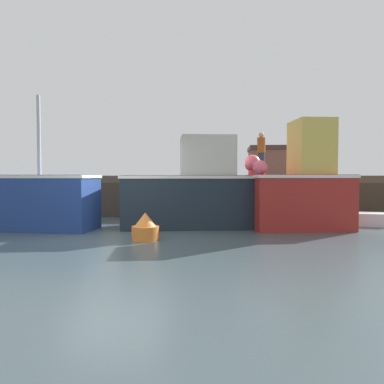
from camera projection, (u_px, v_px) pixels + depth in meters
The scene contains 9 objects.
ground at pixel (112, 238), 9.20m from camera, with size 120.00×160.00×0.10m.
pier at pixel (241, 181), 16.26m from camera, with size 12.58×7.70×1.47m.
fishing_boat_near_left at pixel (40, 201), 10.25m from camera, with size 3.11×1.50×3.63m.
fishing_boat_near_right at pixel (194, 192), 10.70m from camera, with size 4.06×2.03×2.57m.
fishing_boat_mid at pixel (300, 188), 10.46m from camera, with size 2.93×2.02×2.99m.
rowboat at pixel (350, 219), 11.31m from camera, with size 2.10×1.12×0.41m.
dockworker at pixel (261, 154), 15.63m from camera, with size 0.34×0.34×1.79m.
warehouse at pixel (277, 167), 46.21m from camera, with size 6.79×5.85×5.03m.
mooring_buoy_foreground at pixel (145, 228), 8.59m from camera, with size 0.62×0.62×0.63m.
Camera 1 is at (2.69, -8.95, 1.46)m, focal length 35.42 mm.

